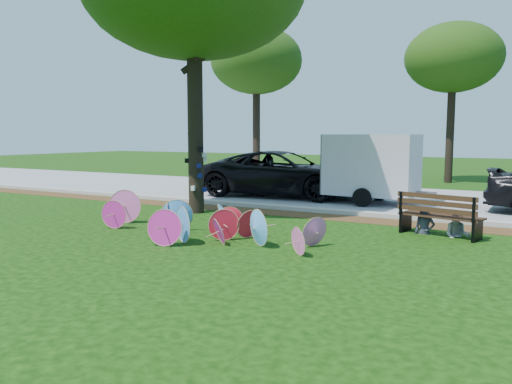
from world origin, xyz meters
TOP-DOWN VIEW (x-y plane):
  - ground at (0.00, 0.00)m, footprint 90.00×90.00m
  - mulch_strip at (0.00, 4.50)m, footprint 90.00×1.00m
  - curb at (0.00, 5.20)m, footprint 90.00×0.30m
  - street at (0.00, 9.35)m, footprint 90.00×8.00m
  - parasol_pile at (-0.29, 0.61)m, footprint 6.05×2.53m
  - black_van at (-1.72, 8.18)m, footprint 6.18×3.23m
  - cargo_trailer at (1.68, 7.76)m, footprint 2.88×1.89m
  - park_bench at (4.50, 3.32)m, footprint 1.94×1.11m
  - person_left at (4.15, 3.37)m, footprint 0.52×0.41m
  - person_right at (4.85, 3.37)m, footprint 0.58×0.46m
  - bg_trees at (3.13, 14.93)m, footprint 22.03×7.98m

SIDE VIEW (x-z plane):
  - ground at x=0.00m, z-range 0.00..0.00m
  - mulch_strip at x=0.00m, z-range 0.00..0.01m
  - street at x=0.00m, z-range 0.00..0.01m
  - curb at x=0.00m, z-range 0.00..0.12m
  - parasol_pile at x=-0.29m, z-range -0.07..0.80m
  - park_bench at x=4.50m, z-range 0.00..0.95m
  - person_right at x=4.85m, z-range 0.00..1.15m
  - person_left at x=4.15m, z-range 0.00..1.24m
  - black_van at x=-1.72m, z-range 0.00..1.66m
  - cargo_trailer at x=1.68m, z-range 0.00..2.57m
  - bg_trees at x=3.13m, z-range 2.07..9.47m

